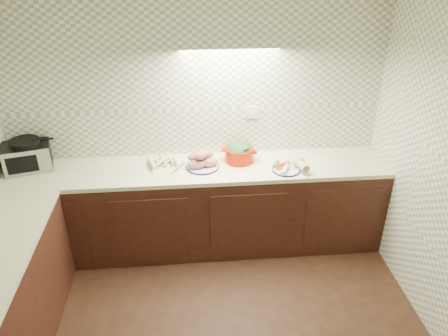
{
  "coord_description": "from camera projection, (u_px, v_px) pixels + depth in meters",
  "views": [
    {
      "loc": [
        -0.08,
        -2.1,
        2.87
      ],
      "look_at": [
        0.23,
        1.25,
        1.02
      ],
      "focal_mm": 35.0,
      "sensor_mm": 36.0,
      "label": 1
    }
  ],
  "objects": [
    {
      "name": "sweet_potato_plate",
      "position": [
        202.0,
        161.0,
        4.08
      ],
      "size": [
        0.32,
        0.32,
        0.18
      ],
      "rotation": [
        0.0,
        0.0,
        0.33
      ],
      "color": "#0F113B",
      "rests_on": "counter"
    },
    {
      "name": "counter",
      "position": [
        119.0,
        268.0,
        3.55
      ],
      "size": [
        3.6,
        3.6,
        0.9
      ],
      "color": "black",
      "rests_on": "ground"
    },
    {
      "name": "toaster_oven",
      "position": [
        27.0,
        155.0,
        4.02
      ],
      "size": [
        0.47,
        0.4,
        0.29
      ],
      "rotation": [
        0.0,
        0.0,
        0.25
      ],
      "color": "black",
      "rests_on": "counter"
    },
    {
      "name": "dutch_oven",
      "position": [
        239.0,
        152.0,
        4.17
      ],
      "size": [
        0.35,
        0.34,
        0.19
      ],
      "rotation": [
        0.0,
        0.0,
        -0.27
      ],
      "color": "#B21400",
      "rests_on": "counter"
    },
    {
      "name": "onion_bowl",
      "position": [
        204.0,
        157.0,
        4.19
      ],
      "size": [
        0.15,
        0.15,
        0.11
      ],
      "color": "black",
      "rests_on": "counter"
    },
    {
      "name": "veg_plate",
      "position": [
        291.0,
        165.0,
        4.05
      ],
      "size": [
        0.32,
        0.29,
        0.12
      ],
      "rotation": [
        0.0,
        0.0,
        0.11
      ],
      "color": "#0F113B",
      "rests_on": "counter"
    },
    {
      "name": "room",
      "position": [
        204.0,
        181.0,
        2.44
      ],
      "size": [
        3.6,
        3.6,
        2.6
      ],
      "color": "black",
      "rests_on": "ground"
    },
    {
      "name": "parsnip_pile",
      "position": [
        163.0,
        163.0,
        4.12
      ],
      "size": [
        0.32,
        0.37,
        0.08
      ],
      "color": "beige",
      "rests_on": "counter"
    }
  ]
}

